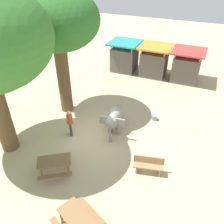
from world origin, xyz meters
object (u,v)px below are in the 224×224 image
(feed_bucket, at_px, (154,117))
(market_stall_teal, at_px, (124,58))
(elephant, at_px, (115,117))
(picnic_table_far, at_px, (77,219))
(market_stall_red, at_px, (186,67))
(person_handler, at_px, (70,121))
(wooden_bench, at_px, (148,165))
(picnic_table_near, at_px, (54,163))
(market_stall_orange, at_px, (154,62))
(shade_tree_main, at_px, (56,22))

(feed_bucket, bearing_deg, market_stall_teal, 124.81)
(elephant, distance_m, market_stall_teal, 8.58)
(elephant, relative_size, picnic_table_far, 1.07)
(market_stall_red, distance_m, feed_bucket, 6.38)
(person_handler, bearing_deg, picnic_table_far, -92.52)
(wooden_bench, xyz_separation_m, picnic_table_near, (-3.97, -1.73, 0.12))
(wooden_bench, distance_m, picnic_table_far, 4.03)
(person_handler, xyz_separation_m, market_stall_teal, (-0.39, 9.53, 0.19))
(picnic_table_near, distance_m, feed_bucket, 6.75)
(wooden_bench, height_order, picnic_table_far, wooden_bench)
(market_stall_orange, bearing_deg, person_handler, -103.07)
(elephant, distance_m, wooden_bench, 3.49)
(picnic_table_far, bearing_deg, wooden_bench, 90.31)
(shade_tree_main, xyz_separation_m, market_stall_teal, (1.24, 7.34, -4.42))
(shade_tree_main, relative_size, picnic_table_near, 3.56)
(market_stall_red, bearing_deg, feed_bucket, -97.82)
(wooden_bench, relative_size, market_stall_orange, 0.58)
(person_handler, bearing_deg, market_stall_red, 26.69)
(person_handler, distance_m, market_stall_red, 10.68)
(elephant, distance_m, market_stall_red, 8.63)
(elephant, height_order, market_stall_teal, market_stall_teal)
(elephant, bearing_deg, market_stall_teal, -170.60)
(market_stall_orange, distance_m, feed_bucket, 6.56)
(person_handler, distance_m, market_stall_teal, 9.54)
(person_handler, relative_size, shade_tree_main, 0.22)
(shade_tree_main, height_order, picnic_table_far, shade_tree_main)
(wooden_bench, height_order, feed_bucket, wooden_bench)
(elephant, height_order, wooden_bench, elephant)
(picnic_table_far, bearing_deg, elephant, 123.67)
(market_stall_teal, bearing_deg, picnic_table_near, -84.56)
(market_stall_teal, bearing_deg, shade_tree_main, -99.62)
(elephant, relative_size, person_handler, 1.31)
(feed_bucket, bearing_deg, shade_tree_main, -168.93)
(wooden_bench, bearing_deg, feed_bucket, -92.47)
(shade_tree_main, relative_size, feed_bucket, 20.49)
(person_handler, xyz_separation_m, market_stall_orange, (2.21, 9.53, 0.19))
(elephant, xyz_separation_m, feed_bucket, (1.83, 1.95, -0.77))
(feed_bucket, bearing_deg, market_stall_orange, 105.59)
(elephant, bearing_deg, person_handler, -65.51)
(picnic_table_near, relative_size, feed_bucket, 5.76)
(elephant, relative_size, picnic_table_near, 1.02)
(picnic_table_far, bearing_deg, picnic_table_near, 164.40)
(elephant, distance_m, feed_bucket, 2.78)
(person_handler, bearing_deg, wooden_bench, -47.58)
(market_stall_teal, distance_m, market_stall_red, 5.20)
(person_handler, xyz_separation_m, shade_tree_main, (-1.63, 2.20, 4.62))
(market_stall_teal, bearing_deg, person_handler, -87.68)
(market_stall_orange, xyz_separation_m, feed_bucket, (1.74, -6.25, -0.98))
(feed_bucket, bearing_deg, market_stall_red, 82.18)
(picnic_table_near, bearing_deg, market_stall_teal, -119.01)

